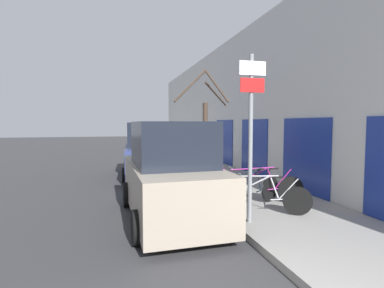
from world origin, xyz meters
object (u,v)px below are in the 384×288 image
object	(u,v)px
parked_car_0	(171,176)
pedestrian_near	(207,152)
bicycle_0	(259,197)
bicycle_1	(251,191)
parked_car_1	(148,152)
bicycle_2	(257,188)
street_tree	(206,134)
signpost	(251,129)

from	to	relation	value
parked_car_0	pedestrian_near	xyz separation A→B (m)	(2.44, 4.88, 0.04)
bicycle_0	parked_car_0	size ratio (longest dim) A/B	0.50
pedestrian_near	bicycle_1	bearing A→B (deg)	-82.84
parked_car_0	parked_car_1	distance (m)	5.91
pedestrian_near	bicycle_2	bearing A→B (deg)	-78.60
bicycle_1	street_tree	world-z (taller)	street_tree
parked_car_0	street_tree	distance (m)	3.29
signpost	bicycle_0	world-z (taller)	signpost
signpost	bicycle_1	world-z (taller)	signpost
bicycle_1	bicycle_2	distance (m)	0.50
bicycle_1	bicycle_2	bearing A→B (deg)	-73.20
parked_car_1	parked_car_0	bearing A→B (deg)	-87.63
pedestrian_near	street_tree	bearing A→B (deg)	-96.95
bicycle_1	street_tree	distance (m)	3.06
signpost	pedestrian_near	distance (m)	6.12
bicycle_1	parked_car_1	bearing A→B (deg)	-8.66
bicycle_1	pedestrian_near	xyz separation A→B (m)	(0.38, 4.92, 0.53)
pedestrian_near	street_tree	size ratio (longest dim) A/B	0.42
bicycle_0	pedestrian_near	bearing A→B (deg)	22.02
bicycle_1	signpost	bearing A→B (deg)	126.46
bicycle_1	parked_car_0	bearing A→B (deg)	62.13
signpost	bicycle_0	distance (m)	1.78
parked_car_0	pedestrian_near	bearing A→B (deg)	62.00
signpost	street_tree	distance (m)	3.76
bicycle_1	parked_car_0	size ratio (longest dim) A/B	0.50
parked_car_0	street_tree	size ratio (longest dim) A/B	1.12
bicycle_1	bicycle_0	bearing A→B (deg)	150.77
bicycle_1	parked_car_1	world-z (taller)	parked_car_1
bicycle_2	pedestrian_near	bearing A→B (deg)	10.39
parked_car_1	street_tree	xyz separation A→B (m)	(1.59, -3.24, 0.90)
bicycle_2	bicycle_0	bearing A→B (deg)	165.97
signpost	pedestrian_near	bearing A→B (deg)	81.39
parked_car_1	street_tree	distance (m)	3.72
bicycle_1	street_tree	xyz separation A→B (m)	(-0.36, 2.72, 1.38)
street_tree	bicycle_1	bearing A→B (deg)	-82.49
pedestrian_near	street_tree	world-z (taller)	street_tree
signpost	bicycle_2	distance (m)	2.30
signpost	bicycle_0	size ratio (longest dim) A/B	1.64
bicycle_2	street_tree	world-z (taller)	street_tree
bicycle_0	bicycle_1	bearing A→B (deg)	23.81
bicycle_2	parked_car_1	xyz separation A→B (m)	(-2.31, 5.60, 0.47)
bicycle_0	pedestrian_near	world-z (taller)	pedestrian_near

